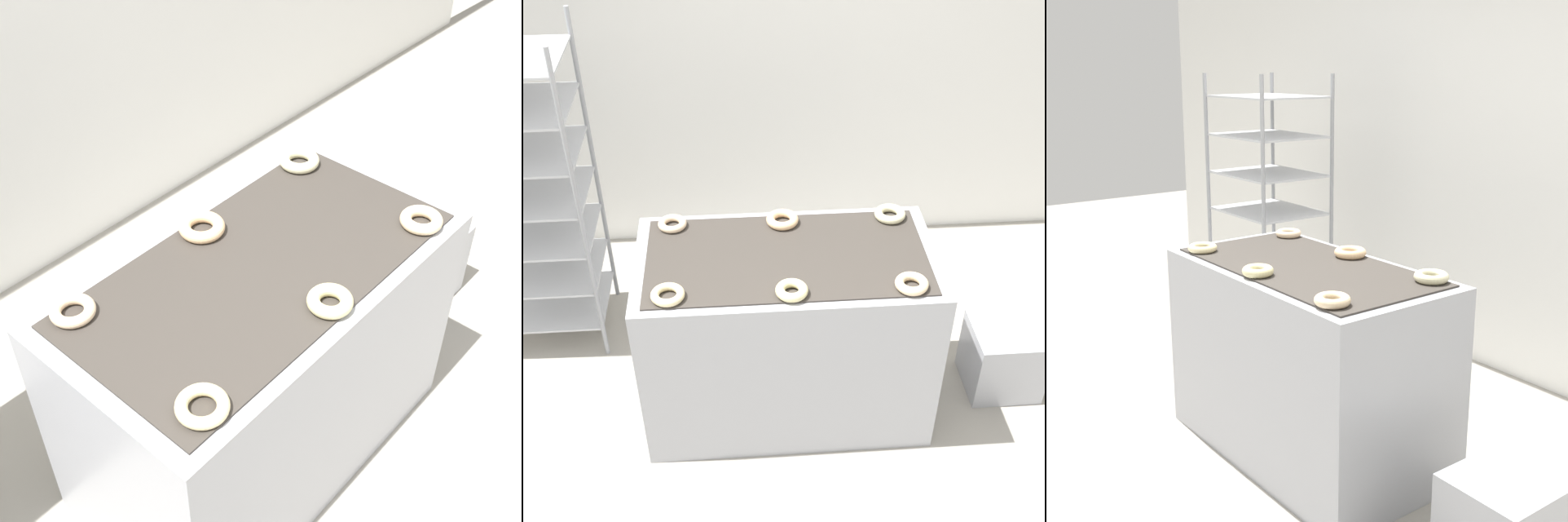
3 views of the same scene
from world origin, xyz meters
The scene contains 8 objects.
fryer_machine centered at (0.00, 0.61, 0.46)m, with size 1.34×0.72×0.92m.
glaze_bin centered at (1.12, 0.63, 0.19)m, with size 0.36×0.33×0.38m.
donut_near_left centered at (-0.51, 0.36, 0.94)m, with size 0.14×0.14×0.03m, color beige.
donut_near_center centered at (0.00, 0.34, 0.94)m, with size 0.14×0.14×0.04m, color beige.
donut_near_right centered at (0.50, 0.35, 0.94)m, with size 0.14×0.14×0.04m, color beige.
donut_far_left centered at (-0.51, 0.87, 0.94)m, with size 0.13×0.13×0.03m, color beige.
donut_far_center centered at (0.00, 0.86, 0.94)m, with size 0.15×0.15×0.04m, color #F2C38E.
donut_far_right centered at (0.51, 0.87, 0.94)m, with size 0.15×0.15×0.04m, color beige.
Camera 1 is at (-1.25, -0.49, 2.39)m, focal length 50.00 mm.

